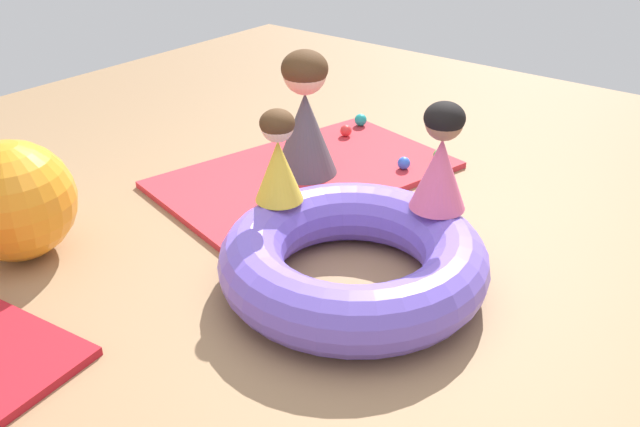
{
  "coord_description": "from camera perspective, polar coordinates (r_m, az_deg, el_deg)",
  "views": [
    {
      "loc": [
        -2.15,
        -1.63,
        1.9
      ],
      "look_at": [
        0.13,
        0.17,
        0.34
      ],
      "focal_mm": 38.86,
      "sensor_mm": 36.0,
      "label": 1
    }
  ],
  "objects": [
    {
      "name": "play_ball_blue",
      "position": [
        4.49,
        6.92,
        4.14
      ],
      "size": [
        0.08,
        0.08,
        0.08
      ],
      "primitive_type": "sphere",
      "color": "blue",
      "rests_on": "gym_mat_far_right"
    },
    {
      "name": "adult_seated",
      "position": [
        4.29,
        -1.23,
        8.1
      ],
      "size": [
        0.56,
        0.56,
        0.79
      ],
      "rotation": [
        0.0,
        0.0,
        5.31
      ],
      "color": "#4C4751",
      "rests_on": "gym_mat_far_right"
    },
    {
      "name": "ground_plane",
      "position": [
        3.3,
        0.95,
        -6.9
      ],
      "size": [
        8.0,
        8.0,
        0.0
      ],
      "primitive_type": "plane",
      "color": "#93704C"
    },
    {
      "name": "child_in_yellow",
      "position": [
        3.4,
        -3.46,
        4.66
      ],
      "size": [
        0.34,
        0.34,
        0.48
      ],
      "rotation": [
        0.0,
        0.0,
        2.59
      ],
      "color": "yellow",
      "rests_on": "inflatable_cushion"
    },
    {
      "name": "play_ball_teal",
      "position": [
        5.19,
        3.37,
        7.7
      ],
      "size": [
        0.09,
        0.09,
        0.09
      ],
      "primitive_type": "sphere",
      "color": "teal",
      "rests_on": "gym_mat_far_right"
    },
    {
      "name": "gym_mat_far_right",
      "position": [
        4.45,
        -1.18,
        3.23
      ],
      "size": [
        2.04,
        1.48,
        0.04
      ],
      "primitive_type": "cube",
      "rotation": [
        0.0,
        0.0,
        -0.23
      ],
      "color": "red",
      "rests_on": "ground"
    },
    {
      "name": "exercise_ball_large",
      "position": [
        3.81,
        -23.91,
        0.98
      ],
      "size": [
        0.62,
        0.62,
        0.62
      ],
      "primitive_type": "sphere",
      "color": "orange",
      "rests_on": "ground"
    },
    {
      "name": "child_in_pink",
      "position": [
        3.36,
        9.94,
        4.54
      ],
      "size": [
        0.29,
        0.29,
        0.54
      ],
      "rotation": [
        0.0,
        0.0,
        6.24
      ],
      "color": "#E5608E",
      "rests_on": "inflatable_cushion"
    },
    {
      "name": "play_ball_green",
      "position": [
        4.65,
        9.77,
        4.76
      ],
      "size": [
        0.08,
        0.08,
        0.08
      ],
      "primitive_type": "sphere",
      "color": "green",
      "rests_on": "gym_mat_far_right"
    },
    {
      "name": "inflatable_cushion",
      "position": [
        3.29,
        2.74,
        -3.8
      ],
      "size": [
        1.28,
        1.28,
        0.31
      ],
      "primitive_type": "torus",
      "color": "#7056D1",
      "rests_on": "ground"
    },
    {
      "name": "play_ball_red",
      "position": [
        4.99,
        2.15,
        6.84
      ],
      "size": [
        0.08,
        0.08,
        0.08
      ],
      "primitive_type": "sphere",
      "color": "red",
      "rests_on": "gym_mat_far_right"
    }
  ]
}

